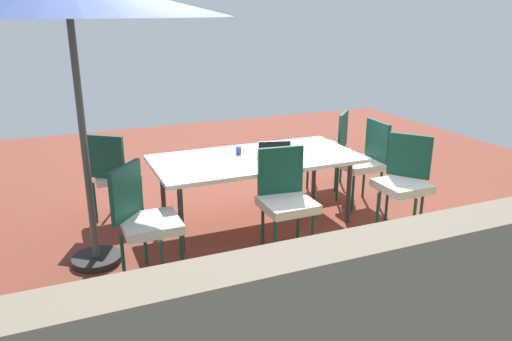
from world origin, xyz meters
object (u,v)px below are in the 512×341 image
(chair_northwest, at_px, (404,178))
(chair_southwest, at_px, (331,145))
(dining_table, at_px, (256,161))
(chair_southeast, at_px, (113,171))
(chair_northeast, at_px, (144,216))
(chair_north, at_px, (285,196))
(cup, at_px, (239,150))
(chair_west, at_px, (365,159))
(laptop, at_px, (273,155))

(chair_northwest, bearing_deg, chair_southwest, 142.17)
(dining_table, bearing_deg, chair_southeast, -26.02)
(chair_southwest, xyz_separation_m, chair_northeast, (2.62, 1.37, 0.00))
(chair_north, bearing_deg, cup, 104.60)
(dining_table, xyz_separation_m, chair_southwest, (-1.33, -0.70, -0.14))
(chair_west, bearing_deg, dining_table, -86.06)
(laptop, relative_size, cup, 4.59)
(chair_southwest, xyz_separation_m, chair_northwest, (0.00, 1.43, 0.00))
(chair_west, xyz_separation_m, cup, (1.50, -0.15, 0.22))
(chair_west, distance_m, chair_north, 1.54)
(dining_table, height_order, chair_north, chair_north)
(chair_northeast, bearing_deg, cup, -14.54)
(dining_table, xyz_separation_m, chair_west, (-1.37, -0.01, -0.14))
(dining_table, height_order, chair_northwest, chair_northwest)
(chair_northeast, distance_m, laptop, 1.53)
(chair_southeast, relative_size, chair_west, 1.00)
(chair_west, bearing_deg, cup, -92.34)
(chair_north, bearing_deg, chair_west, 33.72)
(chair_west, xyz_separation_m, chair_north, (1.37, 0.71, 0.00))
(cup, bearing_deg, dining_table, 128.36)
(chair_west, relative_size, cup, 11.88)
(chair_southwest, height_order, chair_north, same)
(laptop, xyz_separation_m, cup, (0.26, -0.31, -0.01))
(dining_table, bearing_deg, chair_west, -179.43)
(laptop, bearing_deg, chair_northeast, 37.33)
(chair_northwest, height_order, chair_west, same)
(chair_north, xyz_separation_m, cup, (0.13, -0.86, 0.22))
(chair_northeast, bearing_deg, chair_southeast, 43.11)
(dining_table, bearing_deg, cup, -51.64)
(chair_southeast, distance_m, chair_west, 2.81)
(cup, bearing_deg, chair_west, 174.29)
(chair_northwest, height_order, laptop, chair_northwest)
(chair_southeast, height_order, laptop, chair_southeast)
(chair_northwest, bearing_deg, cup, -159.22)
(dining_table, distance_m, chair_southeast, 1.52)
(chair_southwest, distance_m, cup, 1.57)
(chair_northeast, xyz_separation_m, chair_west, (-2.66, -0.68, 0.00))
(chair_southwest, relative_size, cup, 11.88)
(chair_southwest, xyz_separation_m, cup, (1.46, 0.54, 0.22))
(chair_northwest, relative_size, laptop, 2.59)
(chair_southeast, bearing_deg, cup, -165.52)
(chair_northwest, relative_size, chair_west, 1.00)
(chair_northwest, relative_size, cup, 11.88)
(chair_southeast, bearing_deg, chair_west, -156.79)
(chair_northwest, bearing_deg, chair_southeast, -155.15)
(chair_southeast, bearing_deg, laptop, -172.00)
(chair_northeast, distance_m, chair_west, 2.74)
(chair_northwest, xyz_separation_m, laptop, (1.20, -0.58, 0.23))
(chair_southwest, relative_size, chair_northeast, 1.00)
(dining_table, relative_size, chair_southwest, 2.16)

